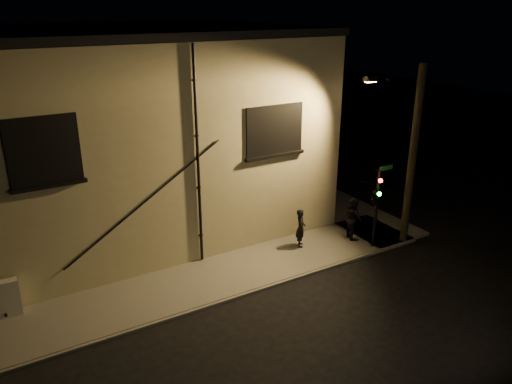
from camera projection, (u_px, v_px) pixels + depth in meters
ground at (280, 283)px, 18.47m from camera, size 90.00×90.00×0.00m
sidewalk at (249, 231)px, 22.56m from camera, size 21.00×16.00×0.12m
building at (118, 128)px, 22.70m from camera, size 16.20×12.23×8.80m
pedestrian_a at (301, 228)px, 20.79m from camera, size 0.65×0.72×1.65m
pedestrian_b at (353, 218)px, 21.50m from camera, size 0.92×1.06×1.87m
traffic_signal at (376, 196)px, 20.04m from camera, size 1.24×2.05×3.49m
streetlamp_pole at (410, 153)px, 20.27m from camera, size 2.04×1.40×7.60m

